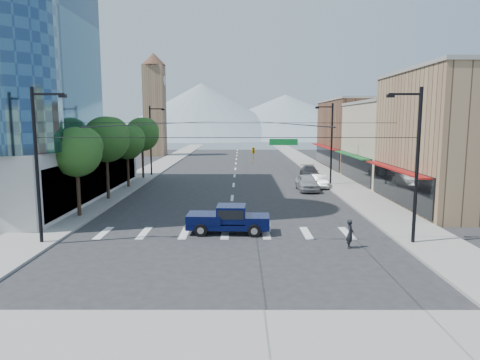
{
  "coord_description": "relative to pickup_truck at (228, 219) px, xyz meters",
  "views": [
    {
      "loc": [
        0.78,
        -25.1,
        7.17
      ],
      "look_at": [
        0.74,
        4.64,
        3.0
      ],
      "focal_mm": 32.0,
      "sensor_mm": 36.0,
      "label": 1
    }
  ],
  "objects": [
    {
      "name": "ground",
      "position": [
        0.02,
        -1.55,
        -0.94
      ],
      "size": [
        160.0,
        160.0,
        0.0
      ],
      "primitive_type": "plane",
      "color": "#28282B",
      "rests_on": "ground"
    },
    {
      "name": "sidewalk_left",
      "position": [
        -11.98,
        38.45,
        -0.86
      ],
      "size": [
        4.0,
        120.0,
        0.15
      ],
      "primitive_type": "cube",
      "color": "gray",
      "rests_on": "ground"
    },
    {
      "name": "sidewalk_right",
      "position": [
        12.02,
        38.45,
        -0.86
      ],
      "size": [
        4.0,
        120.0,
        0.15
      ],
      "primitive_type": "cube",
      "color": "gray",
      "rests_on": "ground"
    },
    {
      "name": "sidewalk_cross",
      "position": [
        0.02,
        -13.55,
        -0.86
      ],
      "size": [
        28.0,
        4.0,
        0.15
      ],
      "primitive_type": "cube",
      "color": "gray",
      "rests_on": "ground"
    },
    {
      "name": "shop_near",
      "position": [
        20.02,
        8.45,
        4.56
      ],
      "size": [
        12.0,
        14.0,
        11.0
      ],
      "primitive_type": "cube",
      "color": "#8C6B4C",
      "rests_on": "ground"
    },
    {
      "name": "shop_mid",
      "position": [
        20.02,
        22.45,
        3.56
      ],
      "size": [
        12.0,
        14.0,
        9.0
      ],
      "primitive_type": "cube",
      "color": "tan",
      "rests_on": "ground"
    },
    {
      "name": "shop_far",
      "position": [
        20.02,
        38.45,
        4.06
      ],
      "size": [
        12.0,
        18.0,
        10.0
      ],
      "primitive_type": "cube",
      "color": "brown",
      "rests_on": "ground"
    },
    {
      "name": "clock_tower",
      "position": [
        -16.48,
        60.45,
        9.7
      ],
      "size": [
        4.8,
        4.8,
        20.4
      ],
      "color": "#8C6B4C",
      "rests_on": "ground"
    },
    {
      "name": "mountain_left",
      "position": [
        -14.98,
        148.45,
        10.06
      ],
      "size": [
        80.0,
        80.0,
        22.0
      ],
      "primitive_type": "cone",
      "color": "gray",
      "rests_on": "ground"
    },
    {
      "name": "mountain_right",
      "position": [
        20.02,
        158.45,
        8.06
      ],
      "size": [
        90.0,
        90.0,
        18.0
      ],
      "primitive_type": "cone",
      "color": "gray",
      "rests_on": "ground"
    },
    {
      "name": "tree_near",
      "position": [
        -11.05,
        4.55,
        4.05
      ],
      "size": [
        3.65,
        3.64,
        6.71
      ],
      "color": "black",
      "rests_on": "ground"
    },
    {
      "name": "tree_midnear",
      "position": [
        -11.05,
        11.55,
        4.66
      ],
      "size": [
        4.09,
        4.09,
        7.52
      ],
      "color": "black",
      "rests_on": "ground"
    },
    {
      "name": "tree_midfar",
      "position": [
        -11.05,
        18.55,
        4.05
      ],
      "size": [
        3.65,
        3.64,
        6.71
      ],
      "color": "black",
      "rests_on": "ground"
    },
    {
      "name": "tree_far",
      "position": [
        -11.05,
        25.55,
        4.66
      ],
      "size": [
        4.09,
        4.09,
        7.52
      ],
      "color": "black",
      "rests_on": "ground"
    },
    {
      "name": "signal_rig",
      "position": [
        0.21,
        -2.55,
        3.71
      ],
      "size": [
        21.8,
        0.2,
        9.0
      ],
      "color": "black",
      "rests_on": "ground"
    },
    {
      "name": "lamp_pole_nw",
      "position": [
        -10.65,
        28.45,
        4.0
      ],
      "size": [
        2.0,
        0.25,
        9.0
      ],
      "color": "black",
      "rests_on": "ground"
    },
    {
      "name": "lamp_pole_ne",
      "position": [
        10.69,
        20.45,
        4.0
      ],
      "size": [
        2.0,
        0.25,
        9.0
      ],
      "color": "black",
      "rests_on": "ground"
    },
    {
      "name": "pickup_truck",
      "position": [
        0.0,
        0.0,
        0.0
      ],
      "size": [
        5.39,
        2.24,
        1.8
      ],
      "rotation": [
        0.0,
        0.0,
        -0.04
      ],
      "color": "#070D38",
      "rests_on": "ground"
    },
    {
      "name": "pedestrian",
      "position": [
        6.98,
        -3.23,
        -0.11
      ],
      "size": [
        0.59,
        0.71,
        1.65
      ],
      "primitive_type": "imported",
      "rotation": [
        0.0,
        0.0,
        1.18
      ],
      "color": "black",
      "rests_on": "ground"
    },
    {
      "name": "parked_car_near",
      "position": [
        7.62,
        16.65,
        -0.1
      ],
      "size": [
        2.11,
        4.98,
        1.68
      ],
      "primitive_type": "imported",
      "rotation": [
        0.0,
        0.0,
        0.02
      ],
      "color": "#B2B3B7",
      "rests_on": "ground"
    },
    {
      "name": "parked_car_mid",
      "position": [
        9.23,
        18.82,
        -0.25
      ],
      "size": [
        1.52,
        4.19,
        1.37
      ],
      "primitive_type": "imported",
      "rotation": [
        0.0,
        0.0,
        -0.02
      ],
      "color": "white",
      "rests_on": "ground"
    },
    {
      "name": "parked_car_far",
      "position": [
        9.42,
        26.29,
        -0.19
      ],
      "size": [
        2.28,
        5.21,
        1.49
      ],
      "primitive_type": "imported",
      "rotation": [
        0.0,
        0.0,
        -0.04
      ],
      "color": "#333235",
      "rests_on": "ground"
    }
  ]
}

